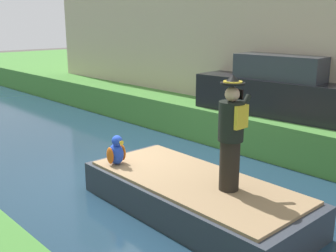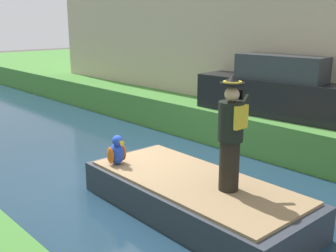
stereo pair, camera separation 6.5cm
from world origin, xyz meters
TOP-DOWN VIEW (x-y plane):
  - ground_plane at (0.00, 0.00)m, footprint 80.00×80.00m
  - canal_water at (0.00, 0.00)m, footprint 6.23×48.00m
  - grass_bank_far at (7.62, 0.00)m, footprint 9.02×48.00m
  - boat at (0.00, -1.98)m, footprint 1.89×4.24m
  - person_pirate at (0.10, -2.66)m, footprint 0.61×0.42m
  - parrot_plush at (-0.52, -0.46)m, footprint 0.36×0.35m
  - parked_car_dark at (4.37, -0.83)m, footprint 2.01×4.12m

SIDE VIEW (x-z plane):
  - ground_plane at x=0.00m, z-range 0.00..0.00m
  - canal_water at x=0.00m, z-range 0.00..0.10m
  - boat at x=0.00m, z-range 0.10..0.71m
  - grass_bank_far at x=7.62m, z-range 0.00..1.03m
  - parrot_plush at x=-0.52m, z-range 0.67..1.24m
  - person_pirate at x=0.10m, z-range 0.71..2.56m
  - parked_car_dark at x=4.37m, z-range 0.91..2.41m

